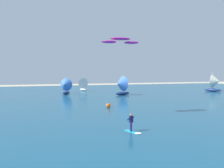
# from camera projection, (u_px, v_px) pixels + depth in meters

# --- Properties ---
(ocean) EXTENTS (160.00, 90.00, 0.10)m
(ocean) POSITION_uv_depth(u_px,v_px,m) (64.00, 97.00, 54.18)
(ocean) COLOR navy
(ocean) RESTS_ON ground
(kitesurfer) EXTENTS (1.16, 2.03, 1.67)m
(kitesurfer) POSITION_uv_depth(u_px,v_px,m) (132.00, 125.00, 21.66)
(kitesurfer) COLOR #26B2CC
(kitesurfer) RESTS_ON ocean
(kite) EXTENTS (4.92, 1.83, 0.73)m
(kite) POSITION_uv_depth(u_px,v_px,m) (120.00, 41.00, 29.68)
(kite) COLOR #B21999
(sailboat_mid_right) EXTENTS (3.33, 3.82, 4.31)m
(sailboat_mid_right) POSITION_uv_depth(u_px,v_px,m) (82.00, 84.00, 71.14)
(sailboat_mid_right) COLOR silver
(sailboat_mid_right) RESTS_ON ocean
(sailboat_center_horizon) EXTENTS (4.50, 5.01, 5.58)m
(sailboat_center_horizon) POSITION_uv_depth(u_px,v_px,m) (215.00, 83.00, 67.37)
(sailboat_center_horizon) COLOR navy
(sailboat_center_horizon) RESTS_ON ocean
(sailboat_heeled_over) EXTENTS (4.55, 4.04, 5.11)m
(sailboat_heeled_over) POSITION_uv_depth(u_px,v_px,m) (121.00, 85.00, 56.78)
(sailboat_heeled_over) COLOR navy
(sailboat_heeled_over) RESTS_ON ocean
(sailboat_outermost) EXTENTS (3.63, 4.03, 4.48)m
(sailboat_outermost) POSITION_uv_depth(u_px,v_px,m) (65.00, 86.00, 59.09)
(sailboat_outermost) COLOR navy
(sailboat_outermost) RESTS_ON ocean
(marker_buoy) EXTENTS (0.71, 0.71, 0.71)m
(marker_buoy) POSITION_uv_depth(u_px,v_px,m) (108.00, 106.00, 36.52)
(marker_buoy) COLOR #E55919
(marker_buoy) RESTS_ON ocean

